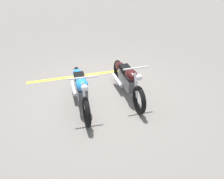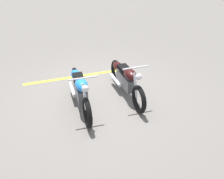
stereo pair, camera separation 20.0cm
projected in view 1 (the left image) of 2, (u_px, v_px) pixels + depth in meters
ground_plane at (102, 93)px, 6.63m from camera, size 60.00×60.00×0.00m
motorcycle_bright_foreground at (81, 88)px, 5.92m from camera, size 2.23×0.62×1.04m
motorcycle_dark_foreground at (127, 79)px, 6.33m from camera, size 2.23×0.62×1.04m
parking_stripe_near at (81, 76)px, 7.53m from camera, size 0.19×3.20×0.01m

